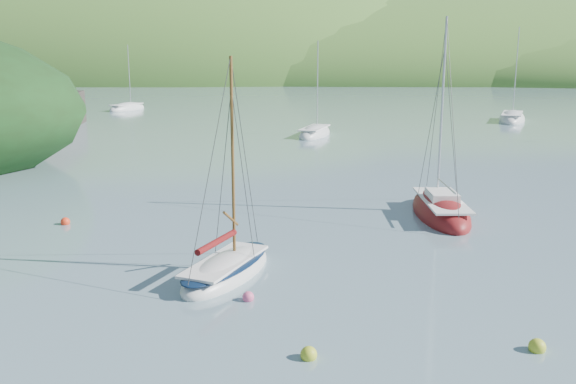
# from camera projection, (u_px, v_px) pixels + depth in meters

# --- Properties ---
(ground) EXTENTS (700.00, 700.00, 0.00)m
(ground) POSITION_uv_depth(u_px,v_px,m) (305.00, 316.00, 20.50)
(ground) COLOR gray
(ground) RESTS_ON ground
(shoreline_hills) EXTENTS (690.00, 135.00, 56.00)m
(shoreline_hills) POSITION_uv_depth(u_px,v_px,m) (296.00, 74.00, 188.80)
(shoreline_hills) COLOR #3F722B
(shoreline_hills) RESTS_ON ground
(daysailer_white) EXTENTS (3.81, 6.02, 8.69)m
(daysailer_white) POSITION_uv_depth(u_px,v_px,m) (226.00, 270.00, 24.11)
(daysailer_white) COLOR silver
(daysailer_white) RESTS_ON ground
(sloop_red) EXTENTS (2.95, 7.38, 10.70)m
(sloop_red) POSITION_uv_depth(u_px,v_px,m) (441.00, 212.00, 32.54)
(sloop_red) COLOR maroon
(sloop_red) RESTS_ON ground
(distant_sloop_a) EXTENTS (4.01, 7.16, 9.67)m
(distant_sloop_a) POSITION_uv_depth(u_px,v_px,m) (315.00, 134.00, 61.25)
(distant_sloop_a) COLOR silver
(distant_sloop_a) RESTS_ON ground
(distant_sloop_b) EXTENTS (5.09, 8.45, 11.38)m
(distant_sloop_b) POSITION_uv_depth(u_px,v_px,m) (512.00, 120.00, 72.94)
(distant_sloop_b) COLOR silver
(distant_sloop_b) RESTS_ON ground
(distant_sloop_c) EXTENTS (4.57, 6.87, 9.26)m
(distant_sloop_c) POSITION_uv_depth(u_px,v_px,m) (127.00, 109.00, 85.59)
(distant_sloop_c) COLOR silver
(distant_sloop_c) RESTS_ON ground
(mooring_buoys) EXTENTS (27.75, 14.33, 0.49)m
(mooring_buoys) POSITION_uv_depth(u_px,v_px,m) (383.00, 276.00, 23.73)
(mooring_buoys) COLOR gold
(mooring_buoys) RESTS_ON ground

